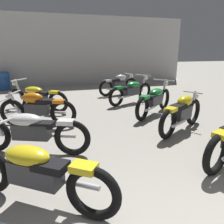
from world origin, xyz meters
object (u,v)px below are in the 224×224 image
(motorcycle_right_row_2, at_px, (182,112))
(motorcycle_left_row_4, at_px, (36,97))
(motorcycle_left_row_3, at_px, (37,108))
(oil_drum, at_px, (3,81))
(motorcycle_left_row_1, at_px, (35,172))
(motorcycle_right_row_4, at_px, (132,91))
(motorcycle_right_row_3, at_px, (155,99))
(motorcycle_left_row_2, at_px, (31,130))
(motorcycle_right_row_5, at_px, (119,84))

(motorcycle_right_row_2, bearing_deg, motorcycle_left_row_4, 139.18)
(motorcycle_left_row_3, distance_m, oil_drum, 6.02)
(motorcycle_left_row_1, xyz_separation_m, motorcycle_right_row_4, (3.14, 4.64, 0.00))
(motorcycle_left_row_3, xyz_separation_m, motorcycle_right_row_3, (3.29, 0.03, -0.01))
(motorcycle_right_row_2, distance_m, motorcycle_right_row_3, 1.42)
(motorcycle_left_row_2, distance_m, oil_drum, 7.55)
(motorcycle_left_row_3, height_order, motorcycle_right_row_4, motorcycle_right_row_4)
(motorcycle_left_row_3, height_order, motorcycle_left_row_4, motorcycle_left_row_4)
(motorcycle_left_row_2, bearing_deg, motorcycle_right_row_2, 3.57)
(motorcycle_right_row_4, bearing_deg, motorcycle_right_row_5, 87.69)
(motorcycle_left_row_4, height_order, motorcycle_right_row_5, motorcycle_left_row_4)
(motorcycle_right_row_5, bearing_deg, motorcycle_right_row_3, -89.17)
(motorcycle_right_row_3, relative_size, motorcycle_right_row_5, 0.94)
(motorcycle_left_row_1, distance_m, motorcycle_left_row_2, 1.48)
(motorcycle_right_row_2, xyz_separation_m, motorcycle_right_row_4, (-0.07, 2.95, -0.01))
(motorcycle_left_row_2, distance_m, motorcycle_right_row_2, 3.33)
(motorcycle_right_row_2, bearing_deg, motorcycle_right_row_4, 91.45)
(motorcycle_left_row_4, xyz_separation_m, motorcycle_right_row_3, (3.33, -1.43, 0.00))
(motorcycle_right_row_3, bearing_deg, oil_drum, 130.52)
(motorcycle_left_row_4, xyz_separation_m, motorcycle_right_row_5, (3.29, 1.68, 0.01))
(motorcycle_right_row_4, bearing_deg, motorcycle_left_row_4, -178.23)
(motorcycle_right_row_3, height_order, motorcycle_right_row_5, motorcycle_right_row_3)
(oil_drum, bearing_deg, motorcycle_right_row_5, -28.53)
(motorcycle_left_row_3, distance_m, motorcycle_right_row_2, 3.54)
(motorcycle_right_row_5, bearing_deg, motorcycle_left_row_1, -117.24)
(motorcycle_left_row_1, bearing_deg, oil_drum, 100.70)
(motorcycle_left_row_4, distance_m, motorcycle_right_row_2, 4.36)
(motorcycle_right_row_4, xyz_separation_m, motorcycle_right_row_5, (0.06, 1.58, 0.01))
(motorcycle_right_row_4, relative_size, motorcycle_right_row_5, 1.05)
(motorcycle_right_row_3, distance_m, motorcycle_right_row_4, 1.53)
(motorcycle_left_row_1, distance_m, motorcycle_left_row_3, 3.08)
(motorcycle_left_row_1, xyz_separation_m, motorcycle_right_row_2, (3.21, 1.69, 0.01))
(motorcycle_left_row_2, distance_m, motorcycle_right_row_5, 5.78)
(motorcycle_right_row_3, bearing_deg, motorcycle_left_row_3, -179.44)
(motorcycle_left_row_2, distance_m, motorcycle_right_row_4, 4.53)
(motorcycle_left_row_2, relative_size, motorcycle_right_row_2, 1.16)
(motorcycle_right_row_2, height_order, motorcycle_right_row_3, motorcycle_right_row_3)
(motorcycle_left_row_2, xyz_separation_m, motorcycle_right_row_5, (3.31, 4.74, 0.01))
(motorcycle_left_row_4, bearing_deg, motorcycle_left_row_3, -88.17)
(motorcycle_left_row_4, relative_size, motorcycle_right_row_2, 1.04)
(motorcycle_right_row_4, bearing_deg, motorcycle_left_row_1, -124.09)
(motorcycle_right_row_2, bearing_deg, motorcycle_right_row_3, 88.63)
(motorcycle_left_row_3, bearing_deg, motorcycle_left_row_4, 91.83)
(motorcycle_right_row_3, distance_m, oil_drum, 7.58)
(motorcycle_left_row_1, distance_m, motorcycle_right_row_2, 3.63)
(motorcycle_left_row_3, relative_size, motorcycle_right_row_3, 1.05)
(motorcycle_right_row_5, distance_m, oil_drum, 5.55)
(motorcycle_left_row_2, height_order, oil_drum, motorcycle_left_row_2)
(motorcycle_right_row_3, bearing_deg, motorcycle_right_row_5, 90.83)
(motorcycle_left_row_1, bearing_deg, motorcycle_left_row_2, 94.27)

